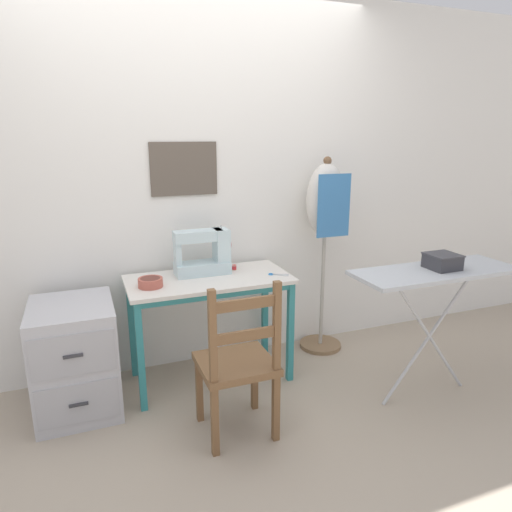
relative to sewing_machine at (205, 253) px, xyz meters
The scene contains 12 objects.
ground_plane 0.93m from the sewing_machine, 90.87° to the right, with size 14.00×14.00×0.00m, color tan.
wall_back 0.48m from the sewing_machine, 91.35° to the left, with size 10.00×0.07×2.55m.
sewing_table 0.26m from the sewing_machine, 92.90° to the right, with size 1.05×0.53×0.72m.
sewing_machine is the anchor object (origin of this frame).
fabric_bowl 0.43m from the sewing_machine, 159.06° to the right, with size 0.15×0.15×0.06m.
scissors 0.48m from the sewing_machine, 25.04° to the right, with size 0.13×0.10×0.01m.
thread_spool_near_machine 0.24m from the sewing_machine, ahead, with size 0.04×0.04×0.03m.
wooden_chair 0.85m from the sewing_machine, 92.36° to the right, with size 0.40×0.38×0.91m.
filing_cabinet 1.01m from the sewing_machine, behind, with size 0.47×0.57×0.66m.
dress_form 0.94m from the sewing_machine, ahead, with size 0.32×0.32×1.47m.
ironing_board 1.44m from the sewing_machine, 33.56° to the right, with size 1.03×0.37×0.85m.
storage_box 1.48m from the sewing_machine, 32.59° to the right, with size 0.18×0.17×0.09m.
Camera 1 is at (-0.73, -2.48, 1.62)m, focal length 32.00 mm.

